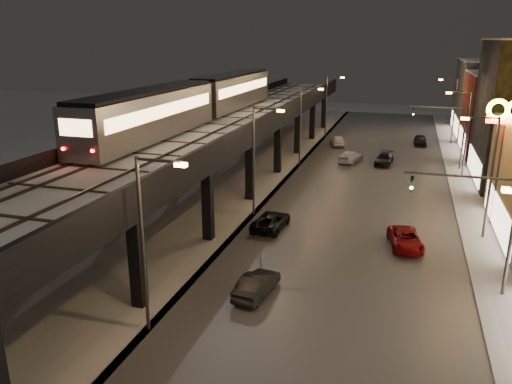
% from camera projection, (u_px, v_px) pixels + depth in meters
% --- Properties ---
extents(road_surface, '(17.00, 120.00, 0.06)m').
position_uv_depth(road_surface, '(358.00, 209.00, 43.11)').
color(road_surface, '#46474D').
rests_on(road_surface, ground).
extents(sidewalk_right, '(4.00, 120.00, 0.14)m').
position_uv_depth(sidewalk_right, '(483.00, 220.00, 40.31)').
color(sidewalk_right, '#9FA1A8').
rests_on(sidewalk_right, ground).
extents(under_viaduct_pavement, '(11.00, 120.00, 0.06)m').
position_uv_depth(under_viaduct_pavement, '(213.00, 195.00, 46.88)').
color(under_viaduct_pavement, '#9FA1A8').
rests_on(under_viaduct_pavement, ground).
extents(elevated_viaduct, '(9.00, 100.00, 6.30)m').
position_uv_depth(elevated_viaduct, '(197.00, 143.00, 42.34)').
color(elevated_viaduct, black).
rests_on(elevated_viaduct, ground).
extents(viaduct_trackbed, '(8.40, 100.00, 0.32)m').
position_uv_depth(viaduct_trackbed, '(197.00, 134.00, 42.24)').
color(viaduct_trackbed, '#B2B7C1').
rests_on(viaduct_trackbed, elevated_viaduct).
extents(viaduct_parapet_streetside, '(0.30, 100.00, 1.10)m').
position_uv_depth(viaduct_parapet_streetside, '(246.00, 131.00, 40.91)').
color(viaduct_parapet_streetside, black).
rests_on(viaduct_parapet_streetside, elevated_viaduct).
extents(viaduct_parapet_far, '(0.30, 100.00, 1.10)m').
position_uv_depth(viaduct_parapet_far, '(151.00, 126.00, 43.34)').
color(viaduct_parapet_far, black).
rests_on(viaduct_parapet_far, elevated_viaduct).
extents(building_f, '(12.20, 16.20, 11.16)m').
position_uv_depth(building_f, '(501.00, 98.00, 74.35)').
color(building_f, '#3D3D40').
rests_on(building_f, ground).
extents(streetlight_left_1, '(2.57, 0.28, 9.00)m').
position_uv_depth(streetlight_left_1, '(147.00, 234.00, 23.68)').
color(streetlight_left_1, '#38383A').
rests_on(streetlight_left_1, ground).
extents(streetlight_left_2, '(2.57, 0.28, 9.00)m').
position_uv_depth(streetlight_left_2, '(257.00, 154.00, 40.13)').
color(streetlight_left_2, '#38383A').
rests_on(streetlight_left_2, ground).
extents(streetlight_right_2, '(2.56, 0.28, 9.00)m').
position_uv_depth(streetlight_right_2, '(488.00, 170.00, 35.35)').
color(streetlight_right_2, '#38383A').
rests_on(streetlight_right_2, ground).
extents(streetlight_left_3, '(2.57, 0.28, 9.00)m').
position_uv_depth(streetlight_left_3, '(303.00, 120.00, 56.58)').
color(streetlight_left_3, '#38383A').
rests_on(streetlight_left_3, ground).
extents(streetlight_right_3, '(2.56, 0.28, 9.00)m').
position_uv_depth(streetlight_right_3, '(465.00, 128.00, 51.80)').
color(streetlight_right_3, '#38383A').
rests_on(streetlight_right_3, ground).
extents(streetlight_left_4, '(2.57, 0.28, 9.00)m').
position_uv_depth(streetlight_left_4, '(328.00, 102.00, 73.04)').
color(streetlight_left_4, '#38383A').
rests_on(streetlight_left_4, ground).
extents(streetlight_right_4, '(2.56, 0.28, 9.00)m').
position_uv_depth(streetlight_right_4, '(453.00, 106.00, 68.25)').
color(streetlight_right_4, '#38383A').
rests_on(streetlight_right_4, ground).
extents(traffic_light_rig_a, '(6.10, 0.34, 7.00)m').
position_uv_depth(traffic_light_rig_a, '(491.00, 220.00, 27.59)').
color(traffic_light_rig_a, '#38383A').
rests_on(traffic_light_rig_a, ground).
extents(traffic_light_rig_b, '(6.10, 0.34, 7.00)m').
position_uv_depth(traffic_light_rig_b, '(453.00, 130.00, 55.01)').
color(traffic_light_rig_b, '#38383A').
rests_on(traffic_light_rig_b, ground).
extents(subway_train, '(3.14, 38.39, 3.76)m').
position_uv_depth(subway_train, '(199.00, 100.00, 48.15)').
color(subway_train, gray).
rests_on(subway_train, viaduct_trackbed).
extents(car_near_white, '(1.90, 4.13, 1.31)m').
position_uv_depth(car_near_white, '(257.00, 285.00, 28.44)').
color(car_near_white, black).
rests_on(car_near_white, ground).
extents(car_mid_silver, '(2.40, 4.69, 1.27)m').
position_uv_depth(car_mid_silver, '(271.00, 221.00, 38.47)').
color(car_mid_silver, black).
rests_on(car_mid_silver, ground).
extents(car_mid_dark, '(2.89, 4.87, 1.32)m').
position_uv_depth(car_mid_dark, '(350.00, 157.00, 59.22)').
color(car_mid_dark, silver).
rests_on(car_mid_dark, ground).
extents(car_far_white, '(2.66, 4.40, 1.40)m').
position_uv_depth(car_far_white, '(338.00, 141.00, 68.44)').
color(car_far_white, white).
rests_on(car_far_white, ground).
extents(car_onc_dark, '(2.84, 4.75, 1.24)m').
position_uv_depth(car_onc_dark, '(405.00, 240.00, 34.98)').
color(car_onc_dark, maroon).
rests_on(car_onc_dark, ground).
extents(car_onc_white, '(2.23, 4.57, 1.28)m').
position_uv_depth(car_onc_white, '(384.00, 160.00, 58.09)').
color(car_onc_white, black).
rests_on(car_onc_white, ground).
extents(car_onc_red, '(1.82, 4.12, 1.38)m').
position_uv_depth(car_onc_red, '(420.00, 141.00, 68.54)').
color(car_onc_red, black).
rests_on(car_onc_red, ground).
extents(sign_mcdonalds, '(2.94, 0.71, 9.86)m').
position_uv_depth(sign_mcdonalds, '(506.00, 124.00, 37.25)').
color(sign_mcdonalds, '#38383A').
rests_on(sign_mcdonalds, ground).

